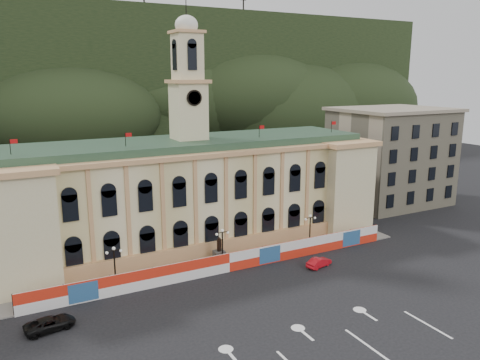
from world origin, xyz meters
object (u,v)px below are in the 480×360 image
statue (219,255)px  lamp_center (222,244)px  red_sedan (319,262)px  black_suv (50,324)px

statue → lamp_center: lamp_center is taller
red_sedan → statue: bearing=43.2°
lamp_center → red_sedan: 12.93m
black_suv → red_sedan: bearing=-98.9°
red_sedan → black_suv: (-33.10, -0.40, 0.04)m
statue → lamp_center: bearing=-90.0°
lamp_center → red_sedan: size_ratio=1.28×
lamp_center → black_suv: bearing=-163.6°
statue → lamp_center: size_ratio=0.72×
lamp_center → black_suv: size_ratio=1.00×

